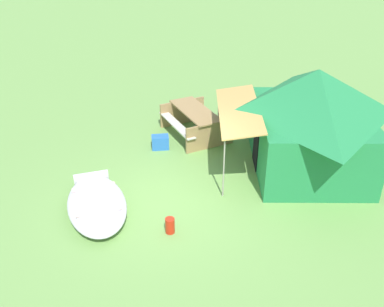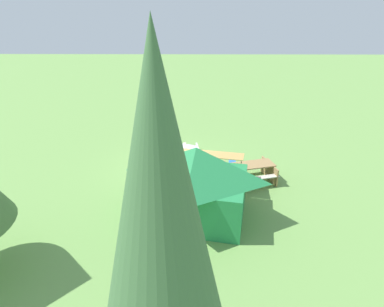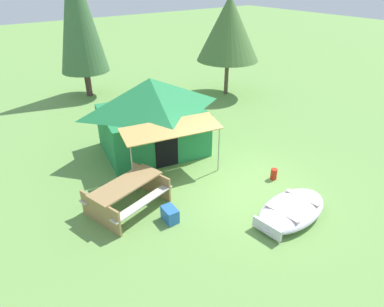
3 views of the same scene
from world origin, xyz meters
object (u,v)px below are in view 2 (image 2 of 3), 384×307
object	(u,v)px
picnic_table	(250,171)
fuel_can	(153,163)
beached_rowboat	(176,149)
canvas_cabin_tent	(196,181)
pine_tree_back_left	(163,284)
cooler_box	(232,165)

from	to	relation	value
picnic_table	fuel_can	bearing A→B (deg)	-17.92
beached_rowboat	canvas_cabin_tent	xyz separation A→B (m)	(-0.99, 5.35, 1.15)
beached_rowboat	pine_tree_back_left	size ratio (longest dim) A/B	0.37
beached_rowboat	pine_tree_back_left	xyz separation A→B (m)	(-0.62, 12.39, 3.79)
beached_rowboat	pine_tree_back_left	bearing A→B (deg)	92.87
beached_rowboat	cooler_box	world-z (taller)	beached_rowboat
fuel_can	pine_tree_back_left	world-z (taller)	pine_tree_back_left
pine_tree_back_left	canvas_cabin_tent	bearing A→B (deg)	-93.03
beached_rowboat	fuel_can	size ratio (longest dim) A/B	7.18
fuel_can	pine_tree_back_left	bearing A→B (deg)	98.47
beached_rowboat	fuel_can	world-z (taller)	beached_rowboat
pine_tree_back_left	fuel_can	bearing A→B (deg)	-81.53
picnic_table	fuel_can	distance (m)	4.51
fuel_can	picnic_table	bearing A→B (deg)	162.08
canvas_cabin_tent	cooler_box	distance (m)	4.14
cooler_box	fuel_can	xyz separation A→B (m)	(3.65, -0.26, -0.02)
canvas_cabin_tent	fuel_can	world-z (taller)	canvas_cabin_tent
picnic_table	pine_tree_back_left	distance (m)	10.49
canvas_cabin_tent	cooler_box	xyz separation A→B (m)	(-1.66, -3.60, -1.17)
picnic_table	cooler_box	size ratio (longest dim) A/B	4.93
cooler_box	pine_tree_back_left	distance (m)	11.49
beached_rowboat	cooler_box	xyz separation A→B (m)	(-2.65, 1.75, -0.02)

